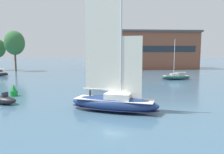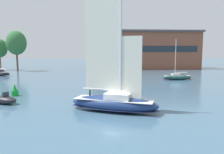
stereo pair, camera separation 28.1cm
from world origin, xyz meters
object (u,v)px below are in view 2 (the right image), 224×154
sailboat_main (114,102)px  channel_buoy (15,91)px  sailboat_moored_near_marina (0,73)px  motor_tender (3,99)px  sailboat_moored_mid_channel (177,77)px  tree_shore_left (16,43)px

sailboat_main → channel_buoy: 18.20m
sailboat_moored_near_marina → motor_tender: bearing=-66.2°
sailboat_main → sailboat_moored_mid_channel: sailboat_main is taller
tree_shore_left → sailboat_moored_mid_channel: tree_shore_left is taller
sailboat_main → sailboat_moored_near_marina: bearing=127.1°
sailboat_main → channel_buoy: (-15.20, 9.99, -0.35)m
motor_tender → channel_buoy: channel_buoy is taller
sailboat_main → motor_tender: bearing=162.1°
motor_tender → sailboat_moored_mid_channel: bearing=34.8°
tree_shore_left → channel_buoy: 48.26m
tree_shore_left → sailboat_main: (30.58, -54.81, -8.84)m
tree_shore_left → sailboat_moored_near_marina: 17.21m
tree_shore_left → sailboat_moored_mid_channel: size_ratio=1.42×
tree_shore_left → sailboat_moored_mid_channel: bearing=-29.4°
sailboat_moored_near_marina → sailboat_moored_mid_channel: 50.00m
tree_shore_left → sailboat_main: 63.38m
sailboat_moored_near_marina → sailboat_moored_mid_channel: bearing=-14.8°
tree_shore_left → channel_buoy: bearing=-71.1°
tree_shore_left → sailboat_main: sailboat_main is taller
sailboat_moored_near_marina → motor_tender: sailboat_moored_near_marina is taller
sailboat_main → channel_buoy: sailboat_main is taller
sailboat_moored_mid_channel → motor_tender: 39.82m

